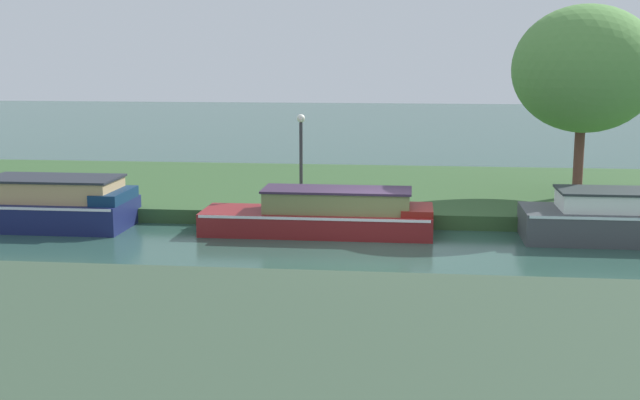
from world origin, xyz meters
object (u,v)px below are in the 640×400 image
at_px(lamp_post, 301,146).
at_px(mooring_post_near, 572,205).
at_px(willow_tree_left, 585,69).
at_px(navy_cruiser, 50,205).
at_px(slate_narrowboat, 622,219).
at_px(maroon_barge, 325,215).

distance_m(lamp_post, mooring_post_near, 7.75).
bearing_deg(mooring_post_near, willow_tree_left, 76.34).
bearing_deg(willow_tree_left, lamp_post, -169.05).
bearing_deg(mooring_post_near, navy_cruiser, -175.39).
height_order(slate_narrowboat, lamp_post, lamp_post).
bearing_deg(mooring_post_near, slate_narrowboat, -47.99).
distance_m(willow_tree_left, mooring_post_near, 4.67).
bearing_deg(maroon_barge, mooring_post_near, 9.86).
height_order(slate_narrowboat, navy_cruiser, navy_cruiser).
bearing_deg(navy_cruiser, lamp_post, 20.84).
relative_size(slate_narrowboat, mooring_post_near, 7.90).
bearing_deg(navy_cruiser, maroon_barge, -0.00).
height_order(lamp_post, mooring_post_near, lamp_post).
distance_m(slate_narrowboat, lamp_post, 9.02).
xyz_separation_m(maroon_barge, navy_cruiser, (-7.56, 0.00, 0.11)).
relative_size(maroon_barge, mooring_post_near, 9.80).
height_order(willow_tree_left, lamp_post, willow_tree_left).
relative_size(navy_cruiser, lamp_post, 1.82).
height_order(navy_cruiser, willow_tree_left, willow_tree_left).
bearing_deg(willow_tree_left, navy_cruiser, -164.54).
bearing_deg(maroon_barge, lamp_post, 111.13).
distance_m(maroon_barge, mooring_post_near, 6.65).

